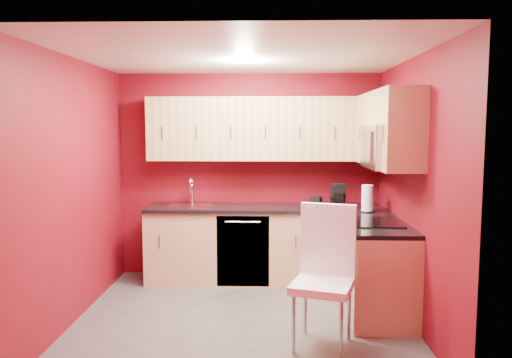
{
  "coord_description": "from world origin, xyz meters",
  "views": [
    {
      "loc": [
        0.26,
        -4.66,
        1.85
      ],
      "look_at": [
        0.11,
        0.55,
        1.3
      ],
      "focal_mm": 35.0,
      "sensor_mm": 36.0,
      "label": 1
    }
  ],
  "objects_px": {
    "napkin_holder": "(316,202)",
    "paper_towel": "(367,198)",
    "coffee_maker": "(340,196)",
    "dining_chair": "(323,278)",
    "sink": "(190,203)",
    "microwave": "(388,147)"
  },
  "relations": [
    {
      "from": "coffee_maker",
      "to": "dining_chair",
      "type": "height_order",
      "value": "dining_chair"
    },
    {
      "from": "sink",
      "to": "dining_chair",
      "type": "xyz_separation_m",
      "value": [
        1.4,
        -1.79,
        -0.35
      ]
    },
    {
      "from": "napkin_holder",
      "to": "paper_towel",
      "type": "distance_m",
      "value": 0.63
    },
    {
      "from": "napkin_holder",
      "to": "paper_towel",
      "type": "height_order",
      "value": "paper_towel"
    },
    {
      "from": "microwave",
      "to": "coffee_maker",
      "type": "height_order",
      "value": "microwave"
    },
    {
      "from": "microwave",
      "to": "coffee_maker",
      "type": "relative_size",
      "value": 2.76
    },
    {
      "from": "napkin_holder",
      "to": "paper_towel",
      "type": "xyz_separation_m",
      "value": [
        0.54,
        -0.3,
        0.09
      ]
    },
    {
      "from": "coffee_maker",
      "to": "dining_chair",
      "type": "distance_m",
      "value": 1.8
    },
    {
      "from": "sink",
      "to": "napkin_holder",
      "type": "distance_m",
      "value": 1.5
    },
    {
      "from": "dining_chair",
      "to": "paper_towel",
      "type": "bearing_deg",
      "value": 83.63
    },
    {
      "from": "sink",
      "to": "coffee_maker",
      "type": "xyz_separation_m",
      "value": [
        1.77,
        -0.08,
        0.1
      ]
    },
    {
      "from": "microwave",
      "to": "paper_towel",
      "type": "distance_m",
      "value": 0.89
    },
    {
      "from": "sink",
      "to": "coffee_maker",
      "type": "height_order",
      "value": "sink"
    },
    {
      "from": "dining_chair",
      "to": "sink",
      "type": "bearing_deg",
      "value": 145.61
    },
    {
      "from": "coffee_maker",
      "to": "paper_towel",
      "type": "height_order",
      "value": "paper_towel"
    },
    {
      "from": "microwave",
      "to": "paper_towel",
      "type": "xyz_separation_m",
      "value": [
        -0.05,
        0.65,
        -0.6
      ]
    },
    {
      "from": "microwave",
      "to": "coffee_maker",
      "type": "distance_m",
      "value": 1.15
    },
    {
      "from": "sink",
      "to": "paper_towel",
      "type": "xyz_separation_m",
      "value": [
        2.04,
        -0.35,
        0.11
      ]
    },
    {
      "from": "microwave",
      "to": "dining_chair",
      "type": "distance_m",
      "value": 1.5
    },
    {
      "from": "coffee_maker",
      "to": "microwave",
      "type": "bearing_deg",
      "value": -82.74
    },
    {
      "from": "napkin_holder",
      "to": "dining_chair",
      "type": "distance_m",
      "value": 1.78
    },
    {
      "from": "sink",
      "to": "dining_chair",
      "type": "bearing_deg",
      "value": -51.99
    }
  ]
}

